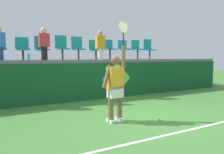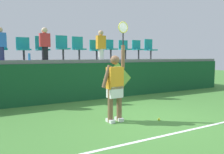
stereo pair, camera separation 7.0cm
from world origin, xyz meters
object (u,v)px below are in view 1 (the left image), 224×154
stadium_chair_4 (78,47)px  stadium_chair_2 (41,47)px  stadium_chair_1 (22,47)px  stadium_chair_6 (109,48)px  spectator_0 (100,44)px  stadium_chair_9 (149,48)px  tennis_player (115,85)px  water_bottle (29,57)px  stadium_chair_3 (62,46)px  tennis_ball (159,119)px  stadium_chair_8 (137,48)px  stadium_chair_5 (95,49)px  spectator_1 (44,43)px  stadium_chair_7 (124,48)px

stadium_chair_4 → stadium_chair_2: bearing=180.0°
stadium_chair_1 → stadium_chair_6: stadium_chair_6 is taller
spectator_0 → stadium_chair_1: bearing=170.5°
stadium_chair_9 → stadium_chair_4: bearing=-180.0°
stadium_chair_1 → stadium_chair_2: bearing=0.6°
tennis_player → water_bottle: 3.45m
tennis_player → spectator_0: size_ratio=2.20×
stadium_chair_3 → spectator_0: bearing=-18.8°
tennis_ball → stadium_chair_1: bearing=122.9°
tennis_ball → stadium_chair_2: (-1.96, 4.02, 1.90)m
stadium_chair_4 → stadium_chair_8: bearing=-0.2°
stadium_chair_5 → tennis_player: bearing=-107.8°
tennis_ball → stadium_chair_3: 4.63m
stadium_chair_8 → stadium_chair_6: bearing=-179.9°
stadium_chair_2 → spectator_1: spectator_1 is taller
stadium_chair_2 → stadium_chair_8: bearing=-0.1°
spectator_1 → water_bottle: bearing=-171.5°
water_bottle → stadium_chair_8: stadium_chair_8 is taller
tennis_ball → stadium_chair_6: 4.52m
tennis_ball → stadium_chair_2: stadium_chair_2 is taller
stadium_chair_9 → stadium_chair_6: bearing=-179.7°
stadium_chair_7 → stadium_chair_8: stadium_chair_8 is taller
water_bottle → spectator_0: (2.63, 0.04, 0.47)m
tennis_ball → stadium_chair_9: bearing=54.4°
tennis_ball → water_bottle: (-2.49, 3.51, 1.56)m
stadium_chair_4 → spectator_1: bearing=-162.5°
stadium_chair_7 → stadium_chair_8: size_ratio=0.97×
stadium_chair_9 → spectator_1: bearing=-174.9°
water_bottle → spectator_1: (0.53, 0.08, 0.47)m
water_bottle → stadium_chair_2: (0.53, 0.51, 0.34)m
stadium_chair_7 → stadium_chair_3: bearing=179.7°
stadium_chair_7 → stadium_chair_2: bearing=179.8°
water_bottle → spectator_1: spectator_1 is taller
stadium_chair_6 → stadium_chair_9: (2.09, 0.01, 0.03)m
stadium_chair_3 → stadium_chair_8: 3.42m
stadium_chair_4 → stadium_chair_9: size_ratio=0.97×
stadium_chair_9 → spectator_1: spectator_1 is taller
stadium_chair_3 → stadium_chair_4: stadium_chair_3 is taller
tennis_ball → stadium_chair_6: size_ratio=0.08×
stadium_chair_7 → water_bottle: bearing=-172.9°
stadium_chair_3 → stadium_chair_8: size_ratio=1.07×
stadium_chair_8 → spectator_1: (-4.15, -0.42, 0.09)m
stadium_chair_7 → stadium_chair_5: bearing=179.8°
spectator_0 → stadium_chair_7: bearing=18.5°
stadium_chair_6 → stadium_chair_7: stadium_chair_6 is taller
stadium_chair_2 → spectator_0: 2.16m
stadium_chair_4 → spectator_1: spectator_1 is taller
spectator_1 → stadium_chair_4: bearing=17.5°
stadium_chair_2 → stadium_chair_6: bearing=-0.2°
stadium_chair_7 → spectator_0: spectator_0 is taller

